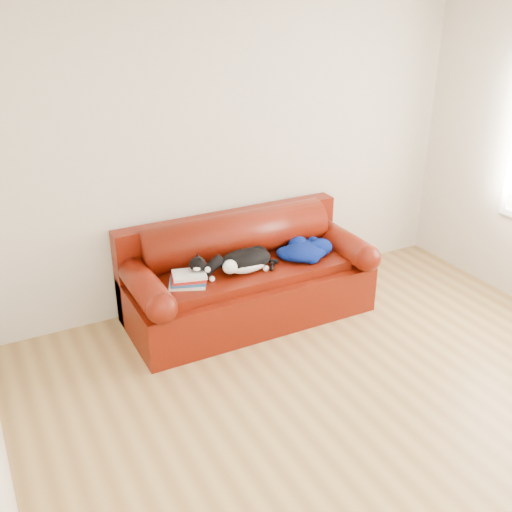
{
  "coord_description": "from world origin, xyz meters",
  "views": [
    {
      "loc": [
        -2.19,
        -2.63,
        2.73
      ],
      "look_at": [
        -0.12,
        1.35,
        0.64
      ],
      "focal_mm": 42.0,
      "sensor_mm": 36.0,
      "label": 1
    }
  ],
  "objects_px": {
    "book_stack": "(188,279)",
    "blanket": "(305,250)",
    "cat": "(245,261)",
    "sofa_base": "(248,292)"
  },
  "relations": [
    {
      "from": "cat",
      "to": "book_stack",
      "type": "bearing_deg",
      "value": 169.35
    },
    {
      "from": "book_stack",
      "to": "sofa_base",
      "type": "bearing_deg",
      "value": 9.96
    },
    {
      "from": "cat",
      "to": "blanket",
      "type": "xyz_separation_m",
      "value": [
        0.59,
        0.01,
        -0.03
      ]
    },
    {
      "from": "sofa_base",
      "to": "book_stack",
      "type": "distance_m",
      "value": 0.67
    },
    {
      "from": "blanket",
      "to": "cat",
      "type": "bearing_deg",
      "value": -178.6
    },
    {
      "from": "cat",
      "to": "blanket",
      "type": "relative_size",
      "value": 1.2
    },
    {
      "from": "cat",
      "to": "blanket",
      "type": "distance_m",
      "value": 0.6
    },
    {
      "from": "sofa_base",
      "to": "cat",
      "type": "relative_size",
      "value": 3.11
    },
    {
      "from": "sofa_base",
      "to": "blanket",
      "type": "relative_size",
      "value": 3.73
    },
    {
      "from": "book_stack",
      "to": "blanket",
      "type": "relative_size",
      "value": 0.62
    }
  ]
}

